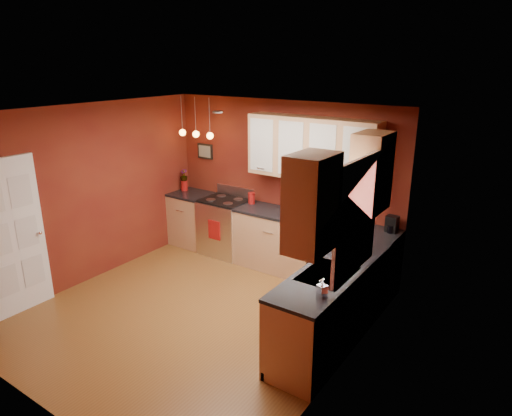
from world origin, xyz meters
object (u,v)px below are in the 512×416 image
Objects in this scene: red_canister at (252,198)px; soap_pump at (322,288)px; sink at (328,276)px; gas_range at (225,226)px; coffee_maker at (392,225)px.

red_canister is 0.96× the size of soap_pump.
soap_pump is at bearing -70.92° from sink.
gas_range is at bearing 144.44° from soap_pump.
red_canister is 3.14m from soap_pump.
gas_range is at bearing -173.54° from coffee_maker.
coffee_maker reaches higher than gas_range.
gas_range is 1.59× the size of sink.
gas_range is at bearing -166.76° from red_canister.
soap_pump is (0.17, -0.50, 0.12)m from sink.
gas_range is at bearing 150.22° from sink.
red_canister is 2.30m from coffee_maker.
red_canister is at bearing 137.79° from soap_pump.
gas_range is 5.93× the size of soap_pump.
sink is at bearing -29.78° from gas_range.
soap_pump is (2.79, -2.00, 0.55)m from gas_range.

